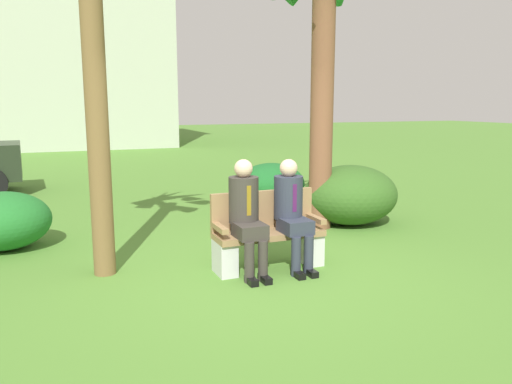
# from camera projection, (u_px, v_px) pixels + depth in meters

# --- Properties ---
(ground_plane) EXTENTS (80.00, 80.00, 0.00)m
(ground_plane) POSITION_uv_depth(u_px,v_px,m) (265.00, 277.00, 5.65)
(ground_plane) COLOR #518330
(park_bench) EXTENTS (1.29, 0.44, 0.90)m
(park_bench) POSITION_uv_depth(u_px,v_px,m) (267.00, 235.00, 5.94)
(park_bench) COLOR #99754C
(park_bench) RESTS_ON ground
(seated_man_left) EXTENTS (0.34, 0.72, 1.30)m
(seated_man_left) POSITION_uv_depth(u_px,v_px,m) (246.00, 211.00, 5.66)
(seated_man_left) COLOR #38332D
(seated_man_left) RESTS_ON ground
(seated_man_right) EXTENTS (0.34, 0.72, 1.28)m
(seated_man_right) POSITION_uv_depth(u_px,v_px,m) (292.00, 208.00, 5.87)
(seated_man_right) COLOR #2D3342
(seated_man_right) RESTS_ON ground
(palm_tree_short) EXTENTS (1.73, 1.73, 4.80)m
(palm_tree_short) POSITION_uv_depth(u_px,v_px,m) (322.00, 10.00, 7.39)
(palm_tree_short) COLOR brown
(palm_tree_short) RESTS_ON ground
(shrub_near_bench) EXTENTS (1.24, 1.13, 0.77)m
(shrub_near_bench) POSITION_uv_depth(u_px,v_px,m) (2.00, 221.00, 6.68)
(shrub_near_bench) COLOR #22702A
(shrub_near_bench) RESTS_ON ground
(shrub_mid_lawn) EXTENTS (1.52, 1.40, 0.95)m
(shrub_mid_lawn) POSITION_uv_depth(u_px,v_px,m) (350.00, 195.00, 8.09)
(shrub_mid_lawn) COLOR #345D20
(shrub_mid_lawn) RESTS_ON ground
(shrub_far_lawn) EXTENTS (1.29, 1.18, 0.81)m
(shrub_far_lawn) POSITION_uv_depth(u_px,v_px,m) (271.00, 184.00, 9.61)
(shrub_far_lawn) COLOR #1D6327
(shrub_far_lawn) RESTS_ON ground
(building_backdrop) EXTENTS (10.68, 7.33, 10.28)m
(building_backdrop) POSITION_uv_depth(u_px,v_px,m) (46.00, 30.00, 22.55)
(building_backdrop) COLOR #B3BCA5
(building_backdrop) RESTS_ON ground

